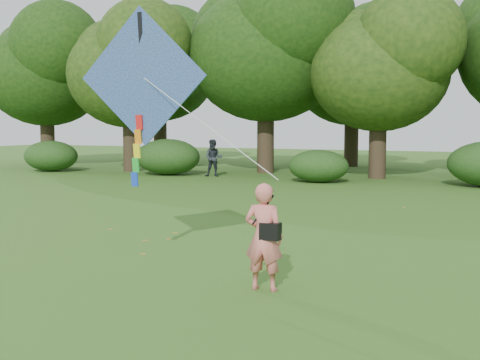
% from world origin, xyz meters
% --- Properties ---
extents(ground, '(100.00, 100.00, 0.00)m').
position_xyz_m(ground, '(0.00, 0.00, 0.00)').
color(ground, '#265114').
rests_on(ground, ground).
extents(man_kite_flyer, '(0.63, 0.43, 1.66)m').
position_xyz_m(man_kite_flyer, '(0.07, 0.16, 0.83)').
color(man_kite_flyer, '#E07069').
rests_on(man_kite_flyer, ground).
extents(bystander_left, '(1.05, 0.93, 1.81)m').
position_xyz_m(bystander_left, '(-9.45, 17.81, 0.90)').
color(bystander_left, '#252931').
rests_on(bystander_left, ground).
extents(crossbody_bag, '(0.43, 0.20, 0.68)m').
position_xyz_m(crossbody_bag, '(0.18, 0.13, 0.94)').
color(crossbody_bag, black).
rests_on(crossbody_bag, ground).
extents(flying_kite, '(4.11, 1.00, 3.20)m').
position_xyz_m(flying_kite, '(-2.56, 0.92, 3.34)').
color(flying_kite, '#2748AB').
rests_on(flying_kite, ground).
extents(tree_line, '(54.70, 15.30, 9.48)m').
position_xyz_m(tree_line, '(1.67, 22.88, 5.60)').
color(tree_line, '#3A2D1E').
rests_on(tree_line, ground).
extents(shrub_band, '(39.15, 3.22, 1.88)m').
position_xyz_m(shrub_band, '(-0.72, 17.60, 0.86)').
color(shrub_band, '#264919').
rests_on(shrub_band, ground).
extents(fallen_leaves, '(9.38, 14.39, 0.01)m').
position_xyz_m(fallen_leaves, '(-1.52, 2.28, 0.01)').
color(fallen_leaves, olive).
rests_on(fallen_leaves, ground).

